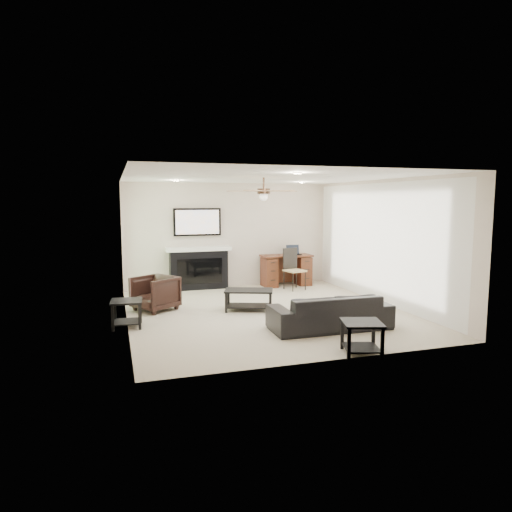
% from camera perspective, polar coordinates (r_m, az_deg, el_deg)
% --- Properties ---
extents(room_shell, '(5.50, 5.54, 2.52)m').
position_cam_1_polar(room_shell, '(8.53, 2.20, 4.28)').
color(room_shell, '#BEB099').
rests_on(room_shell, ground).
extents(sofa, '(1.98, 0.80, 0.57)m').
position_cam_1_polar(sofa, '(7.56, 9.22, -6.86)').
color(sofa, black).
rests_on(sofa, ground).
extents(armchair, '(1.00, 0.99, 0.66)m').
position_cam_1_polar(armchair, '(8.90, -12.52, -4.56)').
color(armchair, black).
rests_on(armchair, ground).
extents(coffee_table, '(1.02, 0.78, 0.40)m').
position_cam_1_polar(coffee_table, '(8.70, -0.90, -5.53)').
color(coffee_table, black).
rests_on(coffee_table, ground).
extents(end_table_near, '(0.65, 0.65, 0.45)m').
position_cam_1_polar(end_table_near, '(6.45, 13.06, -9.95)').
color(end_table_near, black).
rests_on(end_table_near, ground).
extents(end_table_left, '(0.54, 0.54, 0.45)m').
position_cam_1_polar(end_table_left, '(7.87, -15.84, -6.95)').
color(end_table_left, black).
rests_on(end_table_left, ground).
extents(fireplace_unit, '(1.52, 0.34, 1.91)m').
position_cam_1_polar(fireplace_unit, '(10.75, -7.18, 0.88)').
color(fireplace_unit, black).
rests_on(fireplace_unit, ground).
extents(desk, '(1.22, 0.56, 0.76)m').
position_cam_1_polar(desk, '(11.22, 3.79, -1.79)').
color(desk, '#36200D').
rests_on(desk, ground).
extents(desk_chair, '(0.51, 0.53, 0.97)m').
position_cam_1_polar(desk_chair, '(10.70, 4.87, -1.66)').
color(desk_chair, black).
rests_on(desk_chair, ground).
extents(laptop, '(0.33, 0.24, 0.23)m').
position_cam_1_polar(laptop, '(11.21, 4.80, 0.74)').
color(laptop, black).
rests_on(laptop, desk).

